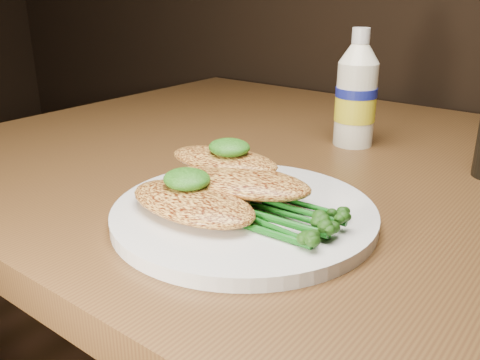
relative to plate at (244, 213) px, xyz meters
The scene contains 8 objects.
plate is the anchor object (origin of this frame).
chicken_front 0.06m from the plate, 125.70° to the right, with size 0.14×0.08×0.02m, color #EEAF4C.
chicken_mid 0.03m from the plate, 132.37° to the left, with size 0.15×0.07×0.02m, color #EEAF4C.
chicken_back 0.08m from the plate, 146.01° to the left, with size 0.13×0.07×0.02m, color #EEAF4C.
pesto_front 0.07m from the plate, 144.36° to the right, with size 0.05×0.04×0.02m, color #0F3508.
pesto_back 0.08m from the plate, 141.92° to the left, with size 0.05×0.04×0.02m, color #0F3508.
broccolini_bundle 0.05m from the plate, ahead, with size 0.12×0.10×0.02m, color #135914, non-canonical shape.
mayo_bottle 0.31m from the plate, 95.58° to the left, with size 0.06×0.06×0.16m, color white, non-canonical shape.
Camera 1 is at (0.23, 0.47, 0.97)m, focal length 38.33 mm.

